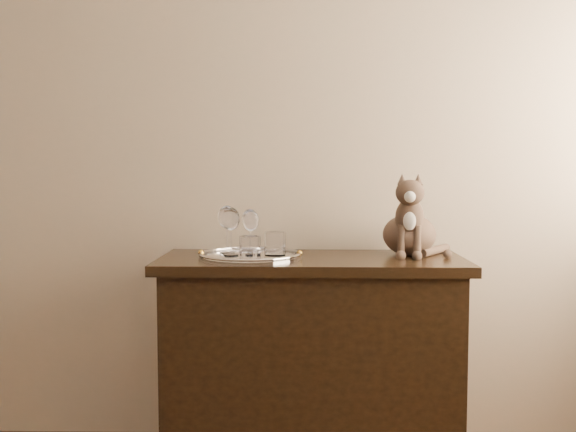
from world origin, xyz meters
name	(u,v)px	position (x,y,z in m)	size (l,w,h in m)	color
wall_back	(175,134)	(0.00, 2.25, 1.35)	(4.00, 0.10, 2.70)	#C2AC91
sideboard	(311,363)	(0.60, 1.94, 0.42)	(1.20, 0.50, 0.85)	black
tray	(250,256)	(0.36, 1.94, 0.85)	(0.40, 0.40, 0.01)	silver
wine_glass_a	(227,230)	(0.26, 1.99, 0.95)	(0.07, 0.07, 0.19)	silver
wine_glass_b	(250,230)	(0.35, 2.05, 0.95)	(0.07, 0.07, 0.18)	white
wine_glass_c	(231,231)	(0.28, 1.93, 0.95)	(0.07, 0.07, 0.19)	white
wine_glass_d	(251,232)	(0.36, 1.97, 0.95)	(0.07, 0.07, 0.18)	white
tumbler_b	(250,248)	(0.37, 1.81, 0.90)	(0.08, 0.08, 0.09)	white
tumbler_c	(275,244)	(0.46, 1.93, 0.90)	(0.08, 0.08, 0.09)	silver
cat	(410,214)	(1.00, 2.03, 1.02)	(0.33, 0.31, 0.33)	#47382A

